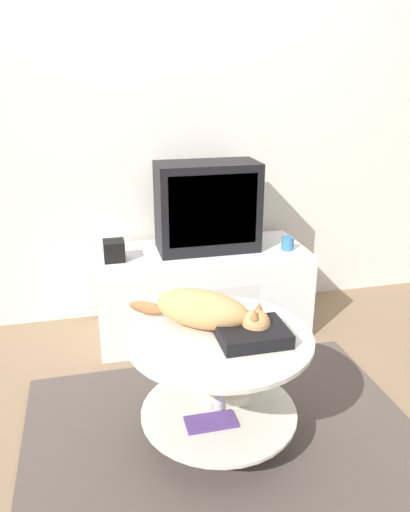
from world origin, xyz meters
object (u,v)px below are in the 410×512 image
at_px(speaker, 114,251).
at_px(cat, 206,311).
at_px(dvd_box, 252,334).
at_px(tv, 207,207).

distance_m(speaker, cat, 0.93).
bearing_deg(dvd_box, speaker, 113.42).
bearing_deg(cat, speaker, 144.85).
relative_size(speaker, dvd_box, 0.43).
bearing_deg(tv, cat, -104.08).
xyz_separation_m(tv, cat, (-0.24, -0.95, -0.16)).
bearing_deg(tv, speaker, -172.98).
height_order(tv, speaker, tv).
bearing_deg(speaker, cat, -71.23).
xyz_separation_m(speaker, dvd_box, (0.44, -1.03, -0.01)).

